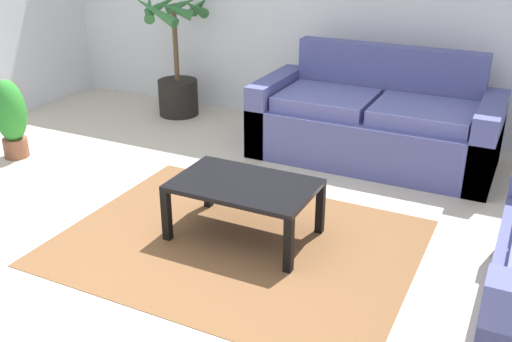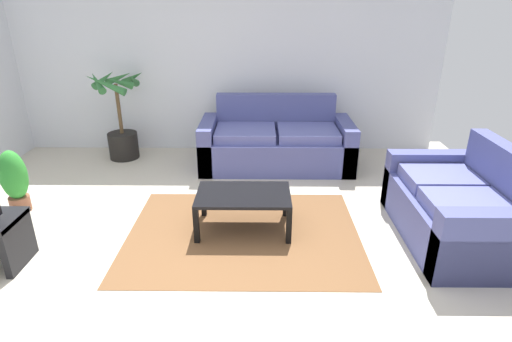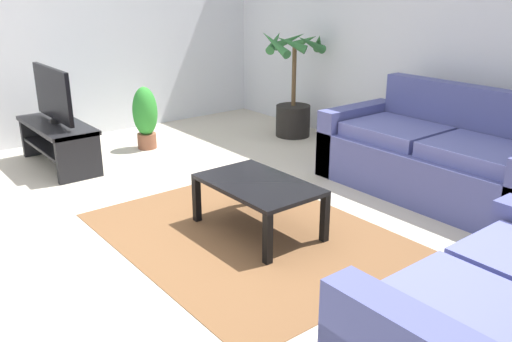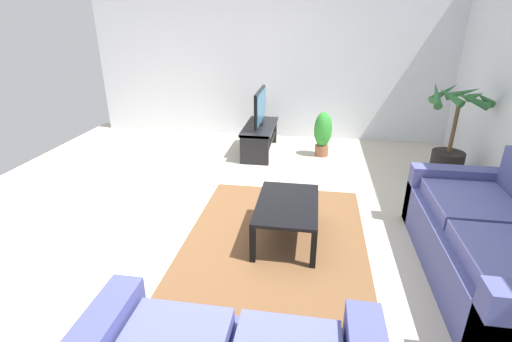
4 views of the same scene
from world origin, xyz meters
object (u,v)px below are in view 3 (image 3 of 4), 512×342
(tv, at_px, (53,94))
(coffee_table, at_px, (258,189))
(potted_plant_small, at_px, (145,116))
(couch_main, at_px, (439,160))
(tv_stand, at_px, (59,138))
(potted_palm, at_px, (294,94))

(tv, distance_m, coffee_table, 2.48)
(potted_plant_small, bearing_deg, tv, -89.45)
(couch_main, xyz_separation_m, potted_plant_small, (-2.75, -1.33, 0.06))
(couch_main, xyz_separation_m, tv_stand, (-2.74, -2.28, -0.01))
(couch_main, distance_m, potted_plant_small, 3.06)
(potted_palm, relative_size, potted_plant_small, 1.82)
(tv, bearing_deg, potted_palm, 76.43)
(tv, height_order, coffee_table, tv)
(coffee_table, bearing_deg, tv, -165.63)
(tv_stand, xyz_separation_m, potted_plant_small, (-0.01, 0.95, 0.07))
(coffee_table, bearing_deg, tv_stand, -165.56)
(tv_stand, height_order, tv, tv)
(tv, bearing_deg, couch_main, 39.72)
(couch_main, bearing_deg, tv, -140.28)
(tv_stand, xyz_separation_m, potted_palm, (0.61, 2.54, 0.21))
(tv, relative_size, coffee_table, 0.99)
(coffee_table, bearing_deg, potted_palm, 132.31)
(couch_main, height_order, potted_plant_small, couch_main)
(coffee_table, bearing_deg, potted_plant_small, 171.87)
(tv_stand, relative_size, tv, 1.24)
(potted_palm, bearing_deg, tv, -103.57)
(coffee_table, height_order, potted_palm, potted_palm)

